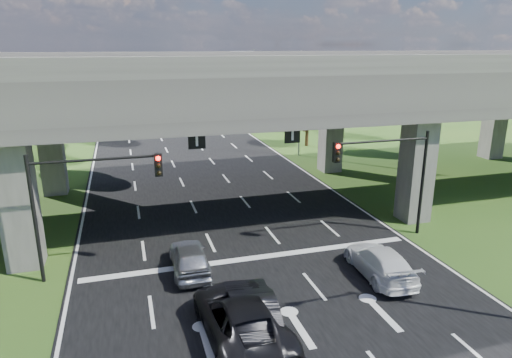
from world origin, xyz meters
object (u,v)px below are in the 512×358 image
signal_right (391,166)px  car_white (380,262)px  signal_left (84,191)px  streetlight_far (296,96)px  streetlight_beyond (251,83)px  car_silver (190,257)px  car_trailing (241,318)px  car_dark (252,311)px

signal_right → car_white: 5.84m
car_white → signal_left: bearing=-12.9°
streetlight_far → streetlight_beyond: bearing=90.0°
signal_right → signal_left: bearing=180.0°
signal_left → car_silver: 5.71m
streetlight_beyond → car_trailing: streetlight_beyond is taller
signal_left → streetlight_far: streetlight_far is taller
streetlight_far → car_silver: streetlight_far is taller
car_silver → streetlight_far: bearing=-121.4°
car_silver → car_white: size_ratio=0.89×
car_dark → car_white: size_ratio=1.02×
signal_left → car_dark: size_ratio=1.24×
car_silver → car_dark: 5.59m
streetlight_beyond → car_trailing: (-12.39, -42.68, -4.99)m
streetlight_beyond → car_white: bearing=-97.1°
streetlight_beyond → car_dark: bearing=-105.7°
car_silver → car_trailing: bearing=101.9°
streetlight_beyond → car_silver: bearing=-110.0°
car_dark → car_silver: bearing=-67.3°
signal_left → car_silver: (4.46, -0.94, -3.43)m
streetlight_far → car_dark: bearing=-114.3°
signal_left → car_dark: 9.35m
car_dark → streetlight_far: bearing=-107.8°
signal_left → streetlight_beyond: size_ratio=0.60×
signal_right → streetlight_far: bearing=83.5°
signal_left → car_trailing: 9.25m
car_white → car_dark: bearing=23.1°
streetlight_beyond → streetlight_far: bearing=-90.0°
streetlight_far → car_white: streetlight_far is taller
signal_right → car_white: (-2.68, -3.86, -3.46)m
car_silver → car_dark: (1.56, -5.36, 0.07)m
car_dark → signal_right: bearing=-140.3°
streetlight_far → car_trailing: 29.84m
car_silver → car_trailing: size_ratio=0.71×
signal_left → signal_right: bearing=0.0°
signal_right → car_trailing: signal_right is taller
streetlight_far → car_trailing: size_ratio=1.67×
signal_right → streetlight_beyond: size_ratio=0.60×
car_white → signal_right: bearing=-121.1°
streetlight_far → car_white: (-4.95, -23.92, -5.12)m
signal_right → car_white: bearing=-124.8°
signal_right → car_trailing: size_ratio=1.00×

